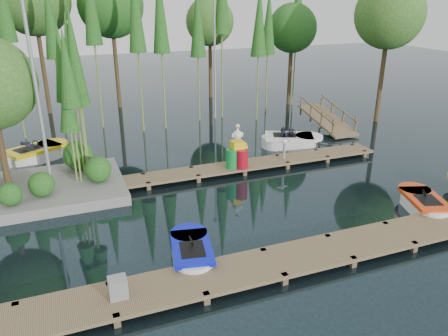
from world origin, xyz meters
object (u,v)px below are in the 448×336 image
object	(u,v)px
boat_yellow_far	(35,154)
yellow_barrel	(239,154)
island	(16,112)
boat_red	(423,204)
drum_cluster	(238,154)
utility_cabinet	(118,288)
boat_blue	(192,253)

from	to	relation	value
boat_yellow_far	yellow_barrel	xyz separation A→B (m)	(8.14, -4.56, 0.46)
island	boat_red	bearing A→B (deg)	-26.82
yellow_barrel	drum_cluster	size ratio (longest dim) A/B	0.52
drum_cluster	boat_yellow_far	bearing A→B (deg)	149.61
utility_cabinet	island	bearing A→B (deg)	105.46
yellow_barrel	island	bearing A→B (deg)	174.54
utility_cabinet	drum_cluster	world-z (taller)	drum_cluster
boat_yellow_far	utility_cabinet	bearing A→B (deg)	-90.85
boat_yellow_far	drum_cluster	size ratio (longest dim) A/B	1.78
utility_cabinet	yellow_barrel	xyz separation A→B (m)	(6.12, 7.00, 0.21)
utility_cabinet	boat_red	bearing A→B (deg)	7.01
boat_blue	drum_cluster	world-z (taller)	drum_cluster
island	yellow_barrel	size ratio (longest dim) A/B	7.14
drum_cluster	island	bearing A→B (deg)	173.43
boat_blue	boat_yellow_far	size ratio (longest dim) A/B	0.79
utility_cabinet	boat_yellow_far	bearing A→B (deg)	99.93
yellow_barrel	utility_cabinet	bearing A→B (deg)	-131.17
boat_red	boat_yellow_far	bearing A→B (deg)	159.49
boat_blue	drum_cluster	distance (m)	6.76
boat_red	drum_cluster	world-z (taller)	drum_cluster
utility_cabinet	yellow_barrel	world-z (taller)	yellow_barrel
boat_blue	yellow_barrel	distance (m)	6.95
utility_cabinet	yellow_barrel	bearing A→B (deg)	48.83
boat_yellow_far	yellow_barrel	world-z (taller)	boat_yellow_far
boat_blue	utility_cabinet	bearing A→B (deg)	-138.97
boat_blue	boat_yellow_far	xyz separation A→B (m)	(-4.24, 10.28, 0.08)
island	boat_blue	world-z (taller)	island
boat_blue	boat_red	bearing A→B (deg)	11.32
boat_blue	boat_yellow_far	distance (m)	11.12
boat_yellow_far	utility_cabinet	world-z (taller)	boat_yellow_far
boat_blue	boat_red	size ratio (longest dim) A/B	0.96
boat_yellow_far	yellow_barrel	size ratio (longest dim) A/B	3.44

